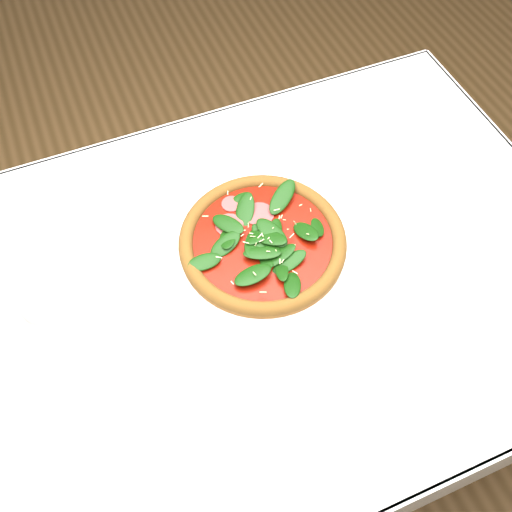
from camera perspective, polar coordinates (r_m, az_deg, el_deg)
name	(u,v)px	position (r m, az deg, el deg)	size (l,w,h in m)	color
ground	(250,418)	(1.64, -0.64, -15.91)	(6.00, 6.00, 0.00)	brown
dining_table	(246,309)	(1.04, -0.99, -5.36)	(1.21, 0.81, 0.75)	white
plate	(262,246)	(0.98, 0.65, 1.00)	(0.33, 0.33, 0.01)	white
pizza	(263,240)	(0.96, 0.67, 1.63)	(0.34, 0.34, 0.04)	#946223
wine_glass	(56,306)	(0.79, -19.37, -4.75)	(0.09, 0.09, 0.23)	white
saucer_far	(409,131)	(1.20, 15.07, 11.99)	(0.13, 0.13, 0.01)	white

